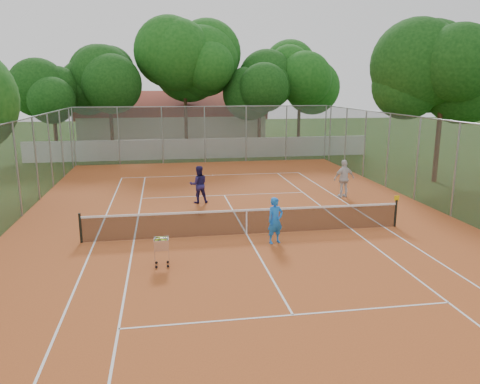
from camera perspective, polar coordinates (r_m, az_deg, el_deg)
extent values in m
plane|color=#1C380F|center=(17.55, 0.80, -5.22)|extent=(120.00, 120.00, 0.00)
cube|color=#AE5021|center=(17.55, 0.80, -5.19)|extent=(18.00, 34.00, 0.02)
cube|color=white|center=(17.55, 0.80, -5.15)|extent=(10.98, 23.78, 0.01)
cube|color=black|center=(17.40, 0.80, -3.62)|extent=(11.88, 0.10, 0.98)
cube|color=slate|center=(17.04, 0.82, 1.18)|extent=(18.00, 34.00, 4.00)
cube|color=silver|center=(35.86, -4.57, 5.31)|extent=(26.00, 0.30, 1.50)
cube|color=beige|center=(45.55, -8.22, 8.66)|extent=(16.40, 9.00, 4.40)
cube|color=#0D340D|center=(38.54, -5.07, 12.16)|extent=(29.00, 19.00, 10.00)
imported|color=blue|center=(16.42, 4.32, -3.47)|extent=(0.69, 0.56, 1.64)
imported|color=#211B52|center=(22.05, -5.06, 0.92)|extent=(0.91, 0.73, 1.77)
imported|color=silver|center=(23.64, 12.57, 1.61)|extent=(1.16, 0.62, 1.88)
cube|color=silver|center=(14.60, -9.53, -7.12)|extent=(0.52, 0.52, 0.97)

